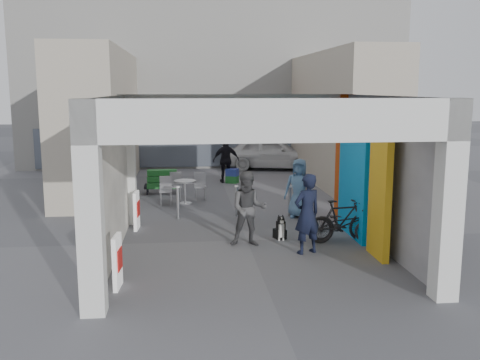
{
  "coord_description": "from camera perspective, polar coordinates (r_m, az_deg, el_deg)",
  "views": [
    {
      "loc": [
        -1.5,
        -12.5,
        3.66
      ],
      "look_at": [
        -0.06,
        1.0,
        1.32
      ],
      "focal_mm": 40.0,
      "sensor_mm": 36.0,
      "label": 1
    }
  ],
  "objects": [
    {
      "name": "bicycle_front",
      "position": [
        13.12,
        10.98,
        -4.64
      ],
      "size": [
        1.77,
        1.14,
        0.88
      ],
      "primitive_type": "imported",
      "rotation": [
        0.0,
        0.0,
        1.2
      ],
      "color": "black",
      "rests_on": "ground"
    },
    {
      "name": "plaza_bldg_left",
      "position": [
        20.26,
        -14.68,
        6.15
      ],
      "size": [
        2.0,
        9.0,
        5.0
      ],
      "primitive_type": "cube",
      "color": "#A49B88",
      "rests_on": "ground"
    },
    {
      "name": "man_back_turned",
      "position": [
        12.48,
        0.92,
        -3.1
      ],
      "size": [
        0.92,
        0.75,
        1.77
      ],
      "primitive_type": "imported",
      "rotation": [
        0.0,
        0.0,
        -0.09
      ],
      "color": "#404042",
      "rests_on": "ground"
    },
    {
      "name": "bollard_left",
      "position": [
        15.2,
        -6.62,
        -2.46
      ],
      "size": [
        0.09,
        0.09,
        0.92
      ],
      "primitive_type": "cylinder",
      "color": "gray",
      "rests_on": "ground"
    },
    {
      "name": "ground",
      "position": [
        13.11,
        0.72,
        -6.45
      ],
      "size": [
        90.0,
        90.0,
        0.0
      ],
      "primitive_type": "plane",
      "color": "#58585D",
      "rests_on": "ground"
    },
    {
      "name": "man_elderly",
      "position": [
        15.33,
        6.32,
        -0.88
      ],
      "size": [
        0.97,
        0.82,
        1.69
      ],
      "primitive_type": "imported",
      "rotation": [
        0.0,
        0.0,
        -0.4
      ],
      "color": "#557BA6",
      "rests_on": "ground"
    },
    {
      "name": "cafe_set",
      "position": [
        17.53,
        -6.27,
        -1.29
      ],
      "size": [
        1.5,
        1.21,
        0.91
      ],
      "rotation": [
        0.0,
        0.0,
        0.26
      ],
      "color": "#9B9B9F",
      "rests_on": "ground"
    },
    {
      "name": "arcade_canopy",
      "position": [
        11.94,
        3.79,
        3.21
      ],
      "size": [
        6.4,
        6.45,
        6.4
      ],
      "color": "silver",
      "rests_on": "ground"
    },
    {
      "name": "produce_stand",
      "position": [
        19.03,
        -8.3,
        -0.45
      ],
      "size": [
        1.24,
        0.67,
        0.81
      ],
      "rotation": [
        0.0,
        0.0,
        -0.3
      ],
      "color": "black",
      "rests_on": "ground"
    },
    {
      "name": "crate_stack",
      "position": [
        20.92,
        -0.84,
        0.45
      ],
      "size": [
        0.55,
        0.5,
        0.56
      ],
      "rotation": [
        0.0,
        0.0,
        -0.41
      ],
      "color": "#1B6124",
      "rests_on": "ground"
    },
    {
      "name": "advert_board_near",
      "position": [
        10.22,
        -12.94,
        -8.47
      ],
      "size": [
        0.14,
        0.55,
        1.0
      ],
      "rotation": [
        0.0,
        0.0,
        -0.08
      ],
      "color": "white",
      "rests_on": "ground"
    },
    {
      "name": "bicycle_rear",
      "position": [
        13.08,
        10.81,
        -4.3
      ],
      "size": [
        1.79,
        0.75,
        1.04
      ],
      "primitive_type": "imported",
      "rotation": [
        0.0,
        0.0,
        1.72
      ],
      "color": "black",
      "rests_on": "ground"
    },
    {
      "name": "advert_board_far",
      "position": [
        14.27,
        -10.96,
        -3.2
      ],
      "size": [
        0.13,
        0.55,
        1.0
      ],
      "rotation": [
        0.0,
        0.0,
        -0.07
      ],
      "color": "white",
      "rests_on": "ground"
    },
    {
      "name": "man_crates",
      "position": [
        20.92,
        -1.5,
        2.13
      ],
      "size": [
        1.09,
        0.56,
        1.78
      ],
      "primitive_type": "imported",
      "rotation": [
        0.0,
        0.0,
        3.27
      ],
      "color": "black",
      "rests_on": "ground"
    },
    {
      "name": "border_collie",
      "position": [
        13.17,
        4.33,
        -5.28
      ],
      "size": [
        0.23,
        0.46,
        0.63
      ],
      "rotation": [
        0.0,
        0.0,
        0.35
      ],
      "color": "black",
      "rests_on": "ground"
    },
    {
      "name": "bollard_right",
      "position": [
        15.58,
        5.35,
        -2.27
      ],
      "size": [
        0.09,
        0.09,
        0.85
      ],
      "primitive_type": "cylinder",
      "color": "gray",
      "rests_on": "ground"
    },
    {
      "name": "plaza_bldg_right",
      "position": [
        20.92,
        10.66,
        6.41
      ],
      "size": [
        2.0,
        9.0,
        5.0
      ],
      "primitive_type": "cube",
      "color": "#A49B88",
      "rests_on": "ground"
    },
    {
      "name": "far_building",
      "position": [
        26.54,
        -2.89,
        10.45
      ],
      "size": [
        18.0,
        4.08,
        8.0
      ],
      "color": "white",
      "rests_on": "ground"
    },
    {
      "name": "white_van",
      "position": [
        24.5,
        3.33,
        2.94
      ],
      "size": [
        4.78,
        2.78,
        1.53
      ],
      "primitive_type": "imported",
      "rotation": [
        0.0,
        0.0,
        1.34
      ],
      "color": "silver",
      "rests_on": "ground"
    },
    {
      "name": "bollard_center",
      "position": [
        15.44,
        -0.37,
        -2.28
      ],
      "size": [
        0.09,
        0.09,
        0.88
      ],
      "primitive_type": "cylinder",
      "color": "gray",
      "rests_on": "ground"
    },
    {
      "name": "man_with_dog",
      "position": [
        11.98,
        7.17,
        -3.6
      ],
      "size": [
        0.78,
        0.65,
        1.81
      ],
      "primitive_type": "imported",
      "rotation": [
        0.0,
        0.0,
        3.53
      ],
      "color": "black",
      "rests_on": "ground"
    }
  ]
}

